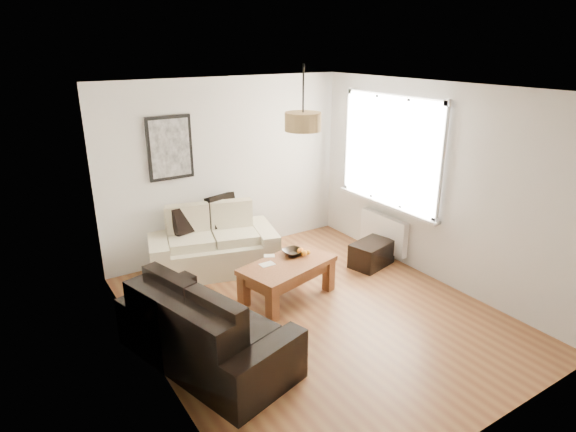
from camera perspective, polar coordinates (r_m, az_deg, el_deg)
floor at (r=5.88m, az=3.23°, el=-11.37°), size 4.50×4.50×0.00m
ceiling at (r=5.05m, az=3.81°, el=14.77°), size 3.80×4.50×0.00m
wall_back at (r=7.18m, az=-7.18°, el=5.64°), size 3.80×0.04×2.60m
wall_front at (r=3.90m, az=23.59°, el=-8.51°), size 3.80×0.04×2.60m
wall_left at (r=4.54m, az=-16.32°, el=-3.60°), size 0.04×4.50×2.60m
wall_right at (r=6.58m, az=17.02°, el=3.60°), size 0.04×4.50×2.60m
window_bay at (r=7.01m, az=12.10°, el=7.51°), size 0.14×1.90×1.60m
radiator at (r=7.33m, az=11.19°, el=-1.87°), size 0.10×0.90×0.52m
poster at (r=6.76m, az=-13.76°, el=7.80°), size 0.62×0.04×0.87m
pendant_shade at (r=5.34m, az=1.78°, el=11.07°), size 0.40×0.40×0.20m
loveseat_cream at (r=6.85m, az=-8.89°, el=-2.83°), size 1.92×1.37×0.86m
sofa_leather at (r=4.98m, az=-9.60°, el=-12.49°), size 1.38×2.04×0.81m
coffee_table at (r=6.08m, az=-0.06°, el=-7.59°), size 1.30×0.90×0.48m
ottoman at (r=7.06m, az=9.81°, el=-4.43°), size 0.70×0.54×0.35m
cushion_left at (r=6.83m, az=-11.99°, el=-0.45°), size 0.39×0.20×0.37m
cushion_right at (r=7.01m, az=-7.78°, el=0.68°), size 0.47×0.24×0.45m
fruit_bowl at (r=6.19m, az=0.60°, el=-4.29°), size 0.29×0.29×0.06m
orange_a at (r=6.14m, az=1.93°, el=-4.40°), size 0.10×0.10×0.08m
orange_b at (r=6.17m, az=2.38°, el=-4.31°), size 0.06×0.06×0.06m
orange_c at (r=6.20m, az=1.51°, el=-4.17°), size 0.11×0.11×0.09m
papers at (r=5.93m, az=-2.47°, el=-5.72°), size 0.18×0.13×0.01m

